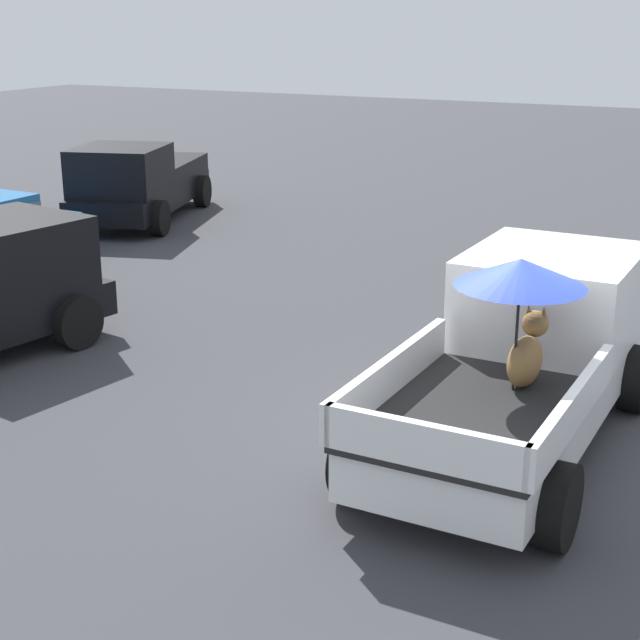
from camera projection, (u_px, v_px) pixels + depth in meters
ground_plane at (507, 448)px, 10.52m from camera, size 80.00×80.00×0.00m
pickup_truck_main at (527, 352)px, 10.61m from camera, size 5.10×2.37×2.26m
pickup_truck_red at (138, 182)px, 21.59m from camera, size 5.11×3.21×1.80m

